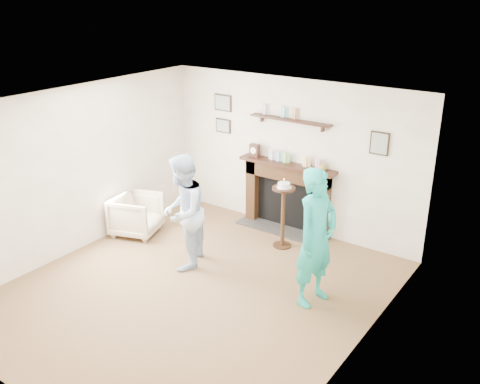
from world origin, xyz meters
name	(u,v)px	position (x,y,z in m)	size (l,w,h in m)	color
ground	(195,291)	(0.00, 0.00, 0.00)	(5.00, 5.00, 0.00)	brown
room_shell	(224,162)	(0.00, 0.69, 1.62)	(4.54, 5.02, 2.52)	beige
armchair	(138,233)	(-1.90, 0.84, 0.00)	(0.70, 0.72, 0.66)	#C1AB8F
man	(185,265)	(-0.57, 0.46, 0.00)	(0.81, 0.63, 1.67)	#A6BCD0
woman	(313,300)	(1.40, 0.71, 0.00)	(0.66, 0.43, 1.80)	teal
pedestal_table	(283,205)	(0.29, 1.80, 0.69)	(0.35, 0.35, 1.13)	black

